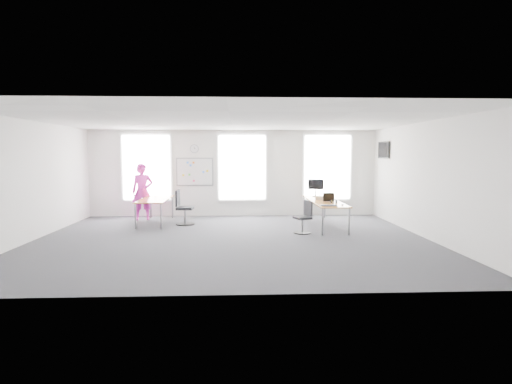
{
  "coord_description": "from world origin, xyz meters",
  "views": [
    {
      "loc": [
        0.18,
        -9.98,
        2.16
      ],
      "look_at": [
        0.67,
        1.2,
        1.1
      ],
      "focal_mm": 28.0,
      "sensor_mm": 36.0,
      "label": 1
    }
  ],
  "objects_px": {
    "chair_right": "(304,219)",
    "chair_left": "(183,210)",
    "headphones": "(334,201)",
    "keyboard": "(329,206)",
    "person": "(142,192)",
    "desk_left": "(155,201)",
    "monitor": "(316,186)",
    "desk_right": "(324,202)"
  },
  "relations": [
    {
      "from": "desk_right",
      "to": "monitor",
      "type": "height_order",
      "value": "monitor"
    },
    {
      "from": "headphones",
      "to": "keyboard",
      "type": "bearing_deg",
      "value": -116.12
    },
    {
      "from": "chair_right",
      "to": "person",
      "type": "bearing_deg",
      "value": -137.3
    },
    {
      "from": "chair_right",
      "to": "person",
      "type": "height_order",
      "value": "person"
    },
    {
      "from": "keyboard",
      "to": "monitor",
      "type": "height_order",
      "value": "monitor"
    },
    {
      "from": "keyboard",
      "to": "monitor",
      "type": "bearing_deg",
      "value": 93.92
    },
    {
      "from": "desk_left",
      "to": "person",
      "type": "height_order",
      "value": "person"
    },
    {
      "from": "chair_right",
      "to": "keyboard",
      "type": "relative_size",
      "value": 1.99
    },
    {
      "from": "chair_left",
      "to": "monitor",
      "type": "distance_m",
      "value": 4.4
    },
    {
      "from": "chair_left",
      "to": "chair_right",
      "type": "bearing_deg",
      "value": -108.94
    },
    {
      "from": "desk_right",
      "to": "desk_left",
      "type": "relative_size",
      "value": 1.48
    },
    {
      "from": "desk_right",
      "to": "chair_left",
      "type": "relative_size",
      "value": 2.95
    },
    {
      "from": "chair_right",
      "to": "chair_left",
      "type": "relative_size",
      "value": 0.83
    },
    {
      "from": "desk_left",
      "to": "headphones",
      "type": "relative_size",
      "value": 11.56
    },
    {
      "from": "chair_right",
      "to": "keyboard",
      "type": "bearing_deg",
      "value": 54.81
    },
    {
      "from": "desk_right",
      "to": "keyboard",
      "type": "distance_m",
      "value": 1.32
    },
    {
      "from": "chair_left",
      "to": "keyboard",
      "type": "xyz_separation_m",
      "value": [
        4.15,
        -1.63,
        0.31
      ]
    },
    {
      "from": "keyboard",
      "to": "person",
      "type": "bearing_deg",
      "value": 161.51
    },
    {
      "from": "desk_left",
      "to": "person",
      "type": "xyz_separation_m",
      "value": [
        -0.56,
        0.71,
        0.22
      ]
    },
    {
      "from": "desk_left",
      "to": "person",
      "type": "bearing_deg",
      "value": 128.22
    },
    {
      "from": "monitor",
      "to": "person",
      "type": "bearing_deg",
      "value": -162.4
    },
    {
      "from": "chair_left",
      "to": "person",
      "type": "bearing_deg",
      "value": 59.42
    },
    {
      "from": "desk_right",
      "to": "desk_left",
      "type": "distance_m",
      "value": 5.24
    },
    {
      "from": "chair_left",
      "to": "headphones",
      "type": "bearing_deg",
      "value": -98.87
    },
    {
      "from": "desk_right",
      "to": "person",
      "type": "height_order",
      "value": "person"
    },
    {
      "from": "keyboard",
      "to": "monitor",
      "type": "distance_m",
      "value": 2.51
    },
    {
      "from": "desk_right",
      "to": "person",
      "type": "distance_m",
      "value": 5.91
    },
    {
      "from": "desk_left",
      "to": "keyboard",
      "type": "height_order",
      "value": "keyboard"
    },
    {
      "from": "desk_left",
      "to": "monitor",
      "type": "height_order",
      "value": "monitor"
    },
    {
      "from": "chair_right",
      "to": "headphones",
      "type": "relative_size",
      "value": 4.81
    },
    {
      "from": "person",
      "to": "headphones",
      "type": "distance_m",
      "value": 6.21
    },
    {
      "from": "chair_left",
      "to": "keyboard",
      "type": "height_order",
      "value": "chair_left"
    },
    {
      "from": "desk_right",
      "to": "monitor",
      "type": "bearing_deg",
      "value": 91.62
    },
    {
      "from": "desk_left",
      "to": "keyboard",
      "type": "xyz_separation_m",
      "value": [
        5.05,
        -1.92,
        0.06
      ]
    },
    {
      "from": "chair_right",
      "to": "headphones",
      "type": "bearing_deg",
      "value": 96.25
    },
    {
      "from": "desk_left",
      "to": "person",
      "type": "relative_size",
      "value": 1.14
    },
    {
      "from": "desk_right",
      "to": "chair_right",
      "type": "xyz_separation_m",
      "value": [
        -0.8,
        -1.15,
        -0.33
      ]
    },
    {
      "from": "desk_left",
      "to": "monitor",
      "type": "bearing_deg",
      "value": 6.25
    },
    {
      "from": "desk_right",
      "to": "desk_left",
      "type": "bearing_deg",
      "value": 173.33
    },
    {
      "from": "person",
      "to": "keyboard",
      "type": "relative_size",
      "value": 4.17
    },
    {
      "from": "desk_right",
      "to": "chair_right",
      "type": "height_order",
      "value": "chair_right"
    },
    {
      "from": "desk_left",
      "to": "monitor",
      "type": "distance_m",
      "value": 5.21
    }
  ]
}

